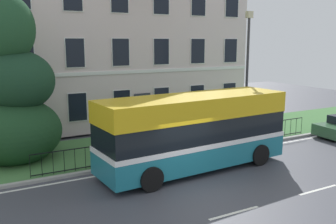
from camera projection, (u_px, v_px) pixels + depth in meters
The scene contains 7 objects.
ground_plane at pixel (188, 185), 14.62m from camera, with size 60.00×56.00×0.18m.
georgian_townhouse at pixel (113, 31), 26.66m from camera, with size 16.61×9.84×12.08m.
iron_verge_railing at pixel (192, 141), 18.51m from camera, with size 15.34×0.04×0.97m.
evergreen_tree at pixel (15, 102), 17.05m from camera, with size 4.25×4.25×7.66m.
single_decker_bus at pixel (194, 131), 16.10m from camera, with size 8.69×2.99×3.24m.
street_lamp_post at pixel (247, 67), 20.76m from camera, with size 0.36×0.24×6.98m.
litter_bin at pixel (129, 145), 17.70m from camera, with size 0.46×0.46×1.12m.
Camera 1 is at (-7.38, -10.70, 5.50)m, focal length 40.06 mm.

